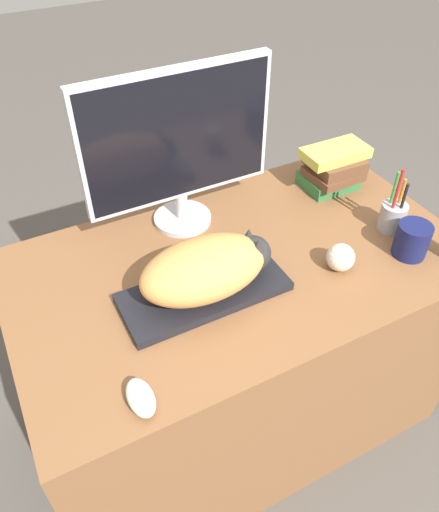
# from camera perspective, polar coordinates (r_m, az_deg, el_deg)

# --- Properties ---
(ground_plane) EXTENTS (12.00, 12.00, 0.00)m
(ground_plane) POSITION_cam_1_polar(r_m,az_deg,el_deg) (1.87, 7.93, -25.55)
(ground_plane) COLOR #4C4742
(desk) EXTENTS (1.29, 0.75, 0.77)m
(desk) POSITION_cam_1_polar(r_m,az_deg,el_deg) (1.69, 2.07, -10.20)
(desk) COLOR brown
(desk) RESTS_ON ground_plane
(keyboard) EXTENTS (0.44, 0.18, 0.02)m
(keyboard) POSITION_cam_1_polar(r_m,az_deg,el_deg) (1.30, -1.76, -4.12)
(keyboard) COLOR black
(keyboard) RESTS_ON desk
(cat) EXTENTS (0.36, 0.20, 0.14)m
(cat) POSITION_cam_1_polar(r_m,az_deg,el_deg) (1.25, -1.27, -1.30)
(cat) COLOR #D18C47
(cat) RESTS_ON keyboard
(monitor) EXTENTS (0.55, 0.18, 0.48)m
(monitor) POSITION_cam_1_polar(r_m,az_deg,el_deg) (1.40, -4.74, 12.81)
(monitor) COLOR #B7B7BC
(monitor) RESTS_ON desk
(computer_mouse) EXTENTS (0.06, 0.10, 0.04)m
(computer_mouse) POSITION_cam_1_polar(r_m,az_deg,el_deg) (1.11, -8.99, -15.69)
(computer_mouse) COLOR silver
(computer_mouse) RESTS_ON desk
(coffee_mug) EXTENTS (0.13, 0.09, 0.10)m
(coffee_mug) POSITION_cam_1_polar(r_m,az_deg,el_deg) (1.50, 21.22, 1.75)
(coffee_mug) COLOR #141947
(coffee_mug) RESTS_ON desk
(pen_cup) EXTENTS (0.08, 0.08, 0.22)m
(pen_cup) POSITION_cam_1_polar(r_m,az_deg,el_deg) (1.57, 19.19, 4.38)
(pen_cup) COLOR #939399
(pen_cup) RESTS_ON desk
(baseball) EXTENTS (0.08, 0.08, 0.08)m
(baseball) POSITION_cam_1_polar(r_m,az_deg,el_deg) (1.40, 13.66, -0.16)
(baseball) COLOR beige
(baseball) RESTS_ON desk
(book_stack) EXTENTS (0.21, 0.17, 0.14)m
(book_stack) POSITION_cam_1_polar(r_m,az_deg,el_deg) (1.70, 12.80, 9.82)
(book_stack) COLOR #2D6B38
(book_stack) RESTS_ON desk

